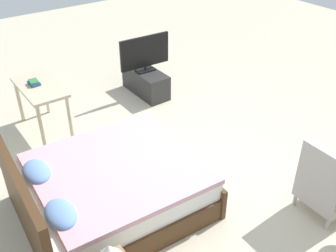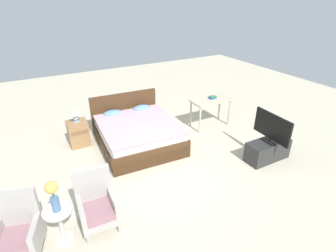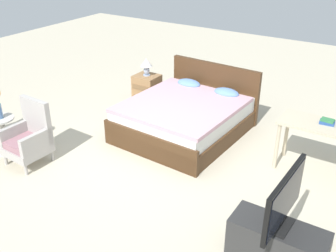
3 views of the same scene
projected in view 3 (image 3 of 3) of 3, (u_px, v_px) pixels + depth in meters
name	position (u px, v px, depth m)	size (l,w,h in m)	color
ground_plane	(149.00, 162.00, 5.74)	(16.00, 16.00, 0.00)	beige
bed	(186.00, 116.00, 6.42)	(1.79, 2.06, 0.96)	#472D19
armchair_by_window_right	(29.00, 138.00, 5.60)	(0.56, 0.56, 0.92)	#ADA8A3
side_table	(2.00, 131.00, 5.82)	(0.40, 0.40, 0.58)	beige
nightstand	(147.00, 90.00, 7.44)	(0.44, 0.41, 0.59)	#997047
table_lamp	(146.00, 64.00, 7.21)	(0.22, 0.22, 0.33)	#9EADC6
tv_stand	(277.00, 243.00, 3.96)	(0.96, 0.40, 0.43)	#2D2D2D
tv_flatscreen	(284.00, 200.00, 3.72)	(0.21, 0.92, 0.61)	black
vanity_desk	(319.00, 131.00, 5.24)	(1.04, 0.52, 0.74)	beige
book_stack	(327.00, 122.00, 5.17)	(0.20, 0.14, 0.07)	#284C8E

